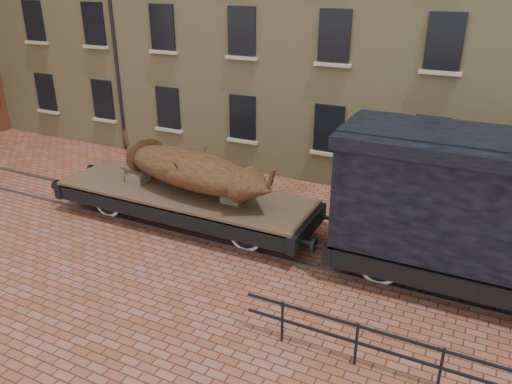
% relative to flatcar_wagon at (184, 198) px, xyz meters
% --- Properties ---
extents(ground, '(90.00, 90.00, 0.00)m').
position_rel_flatcar_wagon_xyz_m(ground, '(1.99, -0.00, -0.87)').
color(ground, brown).
extents(rail_track, '(30.00, 1.52, 0.06)m').
position_rel_flatcar_wagon_xyz_m(rail_track, '(1.99, -0.00, -0.84)').
color(rail_track, '#59595E').
rests_on(rail_track, ground).
extents(flatcar_wagon, '(9.28, 2.52, 1.40)m').
position_rel_flatcar_wagon_xyz_m(flatcar_wagon, '(0.00, 0.00, 0.00)').
color(flatcar_wagon, brown).
rests_on(flatcar_wagon, ground).
extents(iron_boat, '(6.06, 2.61, 1.48)m').
position_rel_flatcar_wagon_xyz_m(iron_boat, '(0.34, -0.00, 1.00)').
color(iron_boat, brown).
rests_on(iron_boat, flatcar_wagon).
extents(goods_van, '(7.65, 2.79, 3.96)m').
position_rel_flatcar_wagon_xyz_m(goods_van, '(8.39, -0.00, 1.61)').
color(goods_van, black).
rests_on(goods_van, ground).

